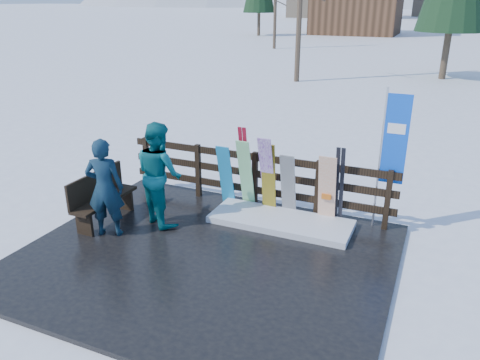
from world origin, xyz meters
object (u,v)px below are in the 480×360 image
at_px(rental_flag, 392,145).
at_px(bench, 101,196).
at_px(person_back, 159,174).
at_px(snowboard_2, 269,179).
at_px(snowboard_3, 267,175).
at_px(snowboard_5, 327,190).
at_px(person_front, 105,188).
at_px(snowboard_4, 288,186).
at_px(snowboard_0, 226,176).
at_px(snowboard_1, 246,175).

bearing_deg(rental_flag, bench, -159.29).
bearing_deg(bench, rental_flag, 20.71).
distance_m(rental_flag, person_back, 4.20).
distance_m(snowboard_2, snowboard_3, 0.08).
height_order(snowboard_5, person_front, person_front).
distance_m(snowboard_4, snowboard_5, 0.75).
distance_m(snowboard_0, snowboard_2, 0.92).
height_order(snowboard_5, person_back, person_back).
height_order(snowboard_3, snowboard_5, snowboard_3).
bearing_deg(person_back, snowboard_0, -94.97).
distance_m(bench, rental_flag, 5.39).
xyz_separation_m(snowboard_2, snowboard_5, (1.15, -0.00, -0.05)).
bearing_deg(snowboard_2, snowboard_3, 180.00).
xyz_separation_m(person_front, person_back, (0.59, 0.82, 0.08)).
height_order(bench, snowboard_2, snowboard_2).
distance_m(snowboard_1, snowboard_2, 0.48).
relative_size(snowboard_1, rental_flag, 0.59).
distance_m(snowboard_5, person_back, 3.12).
height_order(snowboard_4, snowboard_5, snowboard_5).
bearing_deg(snowboard_3, person_back, -145.34).
height_order(bench, snowboard_1, snowboard_1).
height_order(bench, rental_flag, rental_flag).
bearing_deg(snowboard_0, bench, -139.16).
bearing_deg(rental_flag, snowboard_2, -172.91).
xyz_separation_m(bench, snowboard_0, (1.85, 1.60, 0.14)).
distance_m(snowboard_2, person_back, 2.10).
height_order(bench, snowboard_4, snowboard_4).
xyz_separation_m(snowboard_1, snowboard_3, (0.45, 0.00, 0.06)).
distance_m(bench, person_back, 1.22).
relative_size(snowboard_2, person_front, 0.81).
relative_size(snowboard_3, rental_flag, 0.64).
xyz_separation_m(snowboard_3, person_front, (-2.29, -1.99, 0.10)).
distance_m(snowboard_0, snowboard_3, 0.91).
relative_size(snowboard_1, snowboard_2, 1.04).
bearing_deg(person_front, person_back, -147.21).
bearing_deg(snowboard_5, person_back, -157.84).
bearing_deg(bench, snowboard_3, 30.23).
distance_m(bench, snowboard_3, 3.19).
bearing_deg(person_back, snowboard_2, -116.38).
relative_size(bench, snowboard_5, 1.09).
xyz_separation_m(snowboard_0, snowboard_5, (2.07, -0.00, 0.03)).
distance_m(bench, snowboard_5, 4.24).
bearing_deg(snowboard_4, snowboard_3, 180.00).
bearing_deg(snowboard_0, snowboard_5, -0.00).
bearing_deg(rental_flag, person_back, -159.68).
relative_size(snowboard_2, snowboard_3, 0.88).
bearing_deg(person_front, snowboard_5, -171.49).
relative_size(snowboard_1, snowboard_4, 1.15).
distance_m(snowboard_1, person_back, 1.72).
relative_size(bench, person_front, 0.84).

